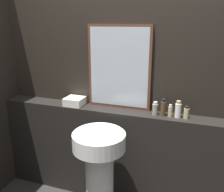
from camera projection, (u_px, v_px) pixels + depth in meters
The scene contains 10 objects.
wall_back at pixel (123, 80), 2.44m from camera, with size 8.00×0.06×2.50m.
vanity_counter at pixel (118, 155), 2.54m from camera, with size 2.50×0.21×0.98m.
pedestal_sink at pixel (99, 169), 2.14m from camera, with size 0.44×0.44×0.93m.
mirror at pixel (119, 68), 2.36m from camera, with size 0.62×0.03×0.80m.
towel_stack at pixel (75, 101), 2.54m from camera, with size 0.19×0.18×0.08m.
shampoo_bottle at pixel (155, 109), 2.27m from camera, with size 0.05×0.05×0.12m.
conditioner_bottle at pixel (163, 108), 2.24m from camera, with size 0.05×0.05×0.16m.
lotion_bottle at pixel (170, 111), 2.23m from camera, with size 0.04×0.04×0.11m.
body_wash_bottle at pixel (178, 110), 2.20m from camera, with size 0.05×0.05×0.15m.
hand_soap_bottle at pixel (186, 113), 2.18m from camera, with size 0.05×0.05×0.11m.
Camera 1 is at (0.70, -0.96, 1.81)m, focal length 40.00 mm.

